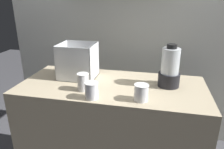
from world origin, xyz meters
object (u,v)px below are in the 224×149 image
(carrot_display_bin, at_px, (77,67))
(juice_cup_mango_left, at_px, (92,91))
(juice_cup_mango_middle, at_px, (141,94))
(juice_cup_carrot_far_left, at_px, (83,83))
(blender_pitcher, at_px, (170,69))

(carrot_display_bin, distance_m, juice_cup_mango_left, 0.42)
(juice_cup_mango_middle, bearing_deg, juice_cup_carrot_far_left, 170.20)
(juice_cup_mango_left, bearing_deg, blender_pitcher, 32.90)
(carrot_display_bin, distance_m, juice_cup_mango_middle, 0.63)
(blender_pitcher, bearing_deg, juice_cup_mango_middle, -122.48)
(juice_cup_mango_left, bearing_deg, juice_cup_carrot_far_left, 131.13)
(blender_pitcher, relative_size, juice_cup_mango_middle, 2.88)
(blender_pitcher, height_order, juice_cup_mango_middle, blender_pitcher)
(juice_cup_mango_left, height_order, juice_cup_mango_middle, juice_cup_mango_left)
(juice_cup_carrot_far_left, distance_m, juice_cup_mango_middle, 0.42)
(juice_cup_mango_left, bearing_deg, juice_cup_mango_middle, 7.27)
(blender_pitcher, distance_m, juice_cup_mango_middle, 0.34)
(juice_cup_mango_left, relative_size, juice_cup_mango_middle, 1.02)
(blender_pitcher, height_order, juice_cup_carrot_far_left, blender_pitcher)
(juice_cup_mango_middle, bearing_deg, carrot_display_bin, 150.46)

